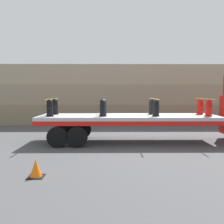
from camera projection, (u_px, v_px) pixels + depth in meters
The scene contains 15 objects.
ground_plane at pixel (128, 142), 12.10m from camera, with size 120.00×120.00×0.00m, color #474749.
rock_cliff at pixel (121, 95), 19.86m from camera, with size 60.00×3.30×4.52m.
flatbed_trailer at pixel (116, 121), 12.02m from camera, with size 8.50×2.61×1.30m.
fire_hydrant_black_near_0 at pixel (50, 108), 11.39m from camera, with size 0.37×0.53×0.79m.
fire_hydrant_black_far_0 at pixel (55, 107), 12.49m from camera, with size 0.37×0.53×0.79m.
fire_hydrant_black_near_1 at pixel (103, 108), 11.41m from camera, with size 0.37×0.53×0.79m.
fire_hydrant_black_far_1 at pixel (104, 107), 12.52m from camera, with size 0.37×0.53×0.79m.
fire_hydrant_black_near_2 at pixel (156, 108), 11.44m from camera, with size 0.37×0.53×0.79m.
fire_hydrant_black_far_2 at pixel (152, 107), 12.54m from camera, with size 0.37×0.53×0.79m.
fire_hydrant_red_near_3 at pixel (209, 108), 11.46m from camera, with size 0.37×0.53×0.79m.
fire_hydrant_red_far_3 at pixel (200, 107), 12.56m from camera, with size 0.37×0.53×0.79m.
cargo_strap_rear at pixel (52, 99), 11.91m from camera, with size 0.05×2.71×0.01m.
cargo_strap_middle at pixel (154, 99), 11.96m from camera, with size 0.05×2.71×0.01m.
cargo_strap_front at pixel (204, 99), 11.98m from camera, with size 0.05×2.71×0.01m.
traffic_cone at pixel (36, 169), 7.02m from camera, with size 0.44×0.44×0.50m.
Camera 1 is at (-0.92, -11.95, 2.36)m, focal length 40.00 mm.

